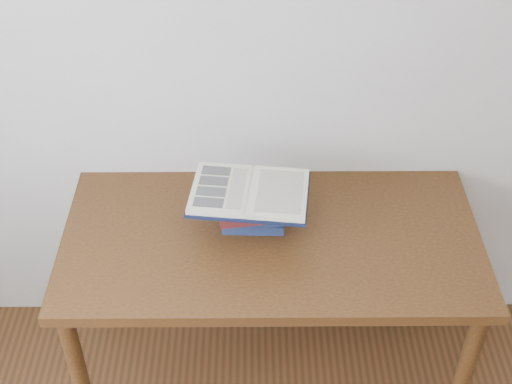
{
  "coord_description": "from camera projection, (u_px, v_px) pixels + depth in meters",
  "views": [
    {
      "loc": [
        -0.15,
        -0.44,
        2.52
      ],
      "look_at": [
        -0.14,
        1.4,
        0.98
      ],
      "focal_mm": 50.0,
      "sensor_mm": 36.0,
      "label": 1
    }
  ],
  "objects": [
    {
      "name": "desk",
      "position": [
        271.0,
        256.0,
        2.56
      ],
      "size": [
        1.48,
        0.74,
        0.79
      ],
      "color": "#4E3313",
      "rests_on": "ground"
    },
    {
      "name": "open_book",
      "position": [
        250.0,
        192.0,
        2.43
      ],
      "size": [
        0.43,
        0.32,
        0.03
      ],
      "rotation": [
        0.0,
        0.0,
        -0.12
      ],
      "color": "black",
      "rests_on": "book_stack"
    },
    {
      "name": "book_stack",
      "position": [
        254.0,
        207.0,
        2.5
      ],
      "size": [
        0.27,
        0.19,
        0.15
      ],
      "color": "navy",
      "rests_on": "desk"
    }
  ]
}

